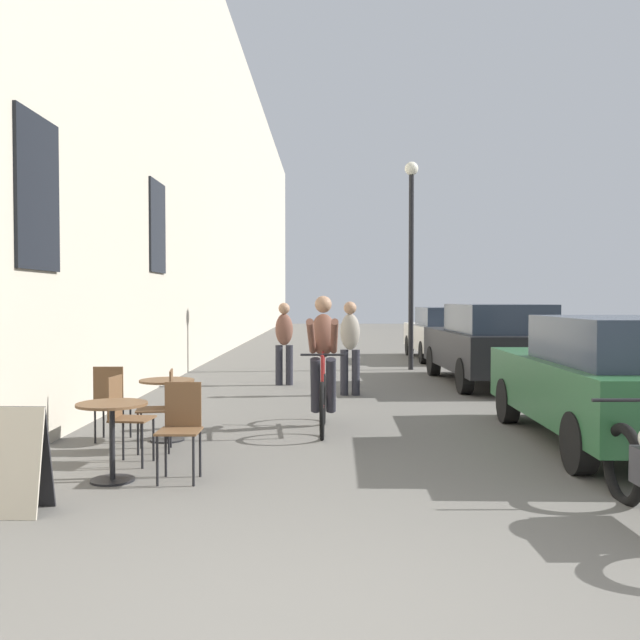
{
  "coord_description": "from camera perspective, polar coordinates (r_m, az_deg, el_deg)",
  "views": [
    {
      "loc": [
        0.01,
        -3.31,
        1.66
      ],
      "look_at": [
        -0.22,
        15.89,
        1.09
      ],
      "focal_mm": 38.61,
      "sensor_mm": 36.0,
      "label": 1
    }
  ],
  "objects": [
    {
      "name": "sandwich_board_sign",
      "position": [
        5.96,
        -24.25,
        -10.52
      ],
      "size": [
        0.56,
        0.38,
        0.84
      ],
      "color": "black",
      "rests_on": "ground_plane"
    },
    {
      "name": "cafe_table_near",
      "position": [
        6.62,
        -16.85,
        -8.29
      ],
      "size": [
        0.64,
        0.64,
        0.72
      ],
      "color": "black",
      "rests_on": "ground_plane"
    },
    {
      "name": "parked_car_second",
      "position": [
        13.83,
        14.02,
        -1.85
      ],
      "size": [
        1.99,
        4.48,
        1.57
      ],
      "color": "black",
      "rests_on": "ground_plane"
    },
    {
      "name": "building_facade_left",
      "position": [
        18.06,
        -10.69,
        13.93
      ],
      "size": [
        0.54,
        68.0,
        10.99
      ],
      "color": "#B7AD99",
      "rests_on": "ground_plane"
    },
    {
      "name": "parked_car_nearest",
      "position": [
        8.42,
        22.96,
        -4.55
      ],
      "size": [
        1.8,
        4.17,
        1.47
      ],
      "color": "#23512D",
      "rests_on": "ground_plane"
    },
    {
      "name": "street_lamp",
      "position": [
        16.44,
        7.57,
        6.74
      ],
      "size": [
        0.32,
        0.32,
        4.9
      ],
      "color": "black",
      "rests_on": "ground_plane"
    },
    {
      "name": "cafe_chair_near_toward_street",
      "position": [
        6.54,
        -11.46,
        -8.41
      ],
      "size": [
        0.38,
        0.38,
        0.89
      ],
      "color": "black",
      "rests_on": "ground_plane"
    },
    {
      "name": "cafe_chair_near_toward_wall",
      "position": [
        7.26,
        -15.87,
        -7.44
      ],
      "size": [
        0.41,
        0.41,
        0.89
      ],
      "color": "black",
      "rests_on": "ground_plane"
    },
    {
      "name": "pedestrian_near",
      "position": [
        11.92,
        2.51,
        -1.89
      ],
      "size": [
        0.34,
        0.24,
        1.63
      ],
      "color": "#26262D",
      "rests_on": "ground_plane"
    },
    {
      "name": "cafe_table_mid",
      "position": [
        8.33,
        -12.57,
        -6.2
      ],
      "size": [
        0.64,
        0.64,
        0.72
      ],
      "color": "black",
      "rests_on": "ground_plane"
    },
    {
      "name": "ground_plane",
      "position": [
        3.7,
        0.55,
        -24.98
      ],
      "size": [
        88.0,
        88.0,
        0.0
      ],
      "primitive_type": "plane",
      "color": "#5B5954"
    },
    {
      "name": "cafe_chair_mid_toward_wall",
      "position": [
        7.77,
        -12.99,
        -6.81
      ],
      "size": [
        0.44,
        0.44,
        0.89
      ],
      "color": "black",
      "rests_on": "ground_plane"
    },
    {
      "name": "cafe_chair_mid_toward_street",
      "position": [
        8.43,
        -16.93,
        -6.17
      ],
      "size": [
        0.39,
        0.39,
        0.89
      ],
      "color": "black",
      "rests_on": "ground_plane"
    },
    {
      "name": "parked_car_third",
      "position": [
        19.29,
        10.28,
        -1.02
      ],
      "size": [
        1.79,
        4.11,
        1.45
      ],
      "color": "beige",
      "rests_on": "ground_plane"
    },
    {
      "name": "pedestrian_mid",
      "position": [
        13.34,
        -2.99,
        -1.57
      ],
      "size": [
        0.36,
        0.27,
        1.6
      ],
      "color": "#26262D",
      "rests_on": "ground_plane"
    },
    {
      "name": "cyclist_on_bicycle",
      "position": [
        8.85,
        0.26,
        -3.82
      ],
      "size": [
        0.52,
        1.76,
        1.74
      ],
      "color": "black",
      "rests_on": "ground_plane"
    }
  ]
}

